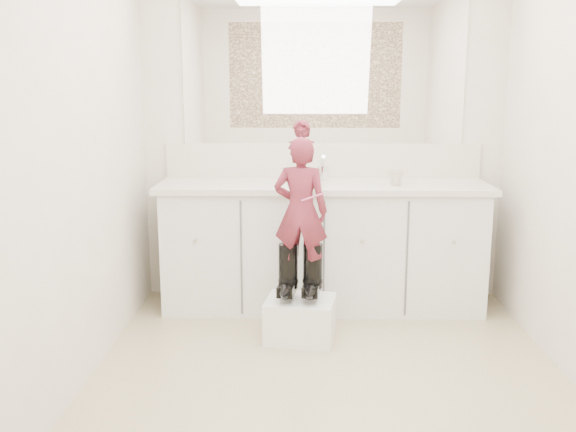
{
  "coord_description": "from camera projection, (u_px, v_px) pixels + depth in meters",
  "views": [
    {
      "loc": [
        -0.15,
        -3.17,
        1.57
      ],
      "look_at": [
        -0.23,
        0.53,
        0.8
      ],
      "focal_mm": 40.0,
      "sensor_mm": 36.0,
      "label": 1
    }
  ],
  "objects": [
    {
      "name": "floor",
      "position": [
        329.0,
        383.0,
        3.42
      ],
      "size": [
        3.0,
        3.0,
        0.0
      ],
      "primitive_type": "plane",
      "color": "#998764",
      "rests_on": "ground"
    },
    {
      "name": "wall_back",
      "position": [
        323.0,
        135.0,
        4.64
      ],
      "size": [
        2.6,
        0.0,
        2.6
      ],
      "primitive_type": "plane",
      "rotation": [
        1.57,
        0.0,
        0.0
      ],
      "color": "beige",
      "rests_on": "floor"
    },
    {
      "name": "wall_front",
      "position": [
        357.0,
        225.0,
        1.7
      ],
      "size": [
        2.6,
        0.0,
        2.6
      ],
      "primitive_type": "plane",
      "rotation": [
        -1.57,
        0.0,
        0.0
      ],
      "color": "beige",
      "rests_on": "floor"
    },
    {
      "name": "wall_left",
      "position": [
        72.0,
        159.0,
        3.2
      ],
      "size": [
        0.0,
        3.0,
        3.0
      ],
      "primitive_type": "plane",
      "rotation": [
        1.57,
        0.0,
        1.57
      ],
      "color": "beige",
      "rests_on": "floor"
    },
    {
      "name": "vanity_cabinet",
      "position": [
        323.0,
        248.0,
        4.53
      ],
      "size": [
        2.2,
        0.55,
        0.85
      ],
      "primitive_type": "cube",
      "color": "silver",
      "rests_on": "floor"
    },
    {
      "name": "countertop",
      "position": [
        323.0,
        186.0,
        4.42
      ],
      "size": [
        2.28,
        0.58,
        0.04
      ],
      "primitive_type": "cube",
      "color": "beige",
      "rests_on": "vanity_cabinet"
    },
    {
      "name": "backsplash",
      "position": [
        322.0,
        161.0,
        4.66
      ],
      "size": [
        2.28,
        0.03,
        0.25
      ],
      "primitive_type": "cube",
      "color": "beige",
      "rests_on": "countertop"
    },
    {
      "name": "mirror",
      "position": [
        323.0,
        73.0,
        4.54
      ],
      "size": [
        2.0,
        0.02,
        1.0
      ],
      "primitive_type": "cube",
      "color": "white",
      "rests_on": "wall_back"
    },
    {
      "name": "dot_panel",
      "position": [
        361.0,
        51.0,
        1.62
      ],
      "size": [
        2.0,
        0.01,
        1.2
      ],
      "primitive_type": "cube",
      "color": "#472819",
      "rests_on": "wall_front"
    },
    {
      "name": "faucet",
      "position": [
        323.0,
        173.0,
        4.57
      ],
      "size": [
        0.08,
        0.08,
        0.1
      ],
      "primitive_type": "cylinder",
      "color": "silver",
      "rests_on": "countertop"
    },
    {
      "name": "cup",
      "position": [
        396.0,
        178.0,
        4.35
      ],
      "size": [
        0.13,
        0.13,
        0.1
      ],
      "primitive_type": "imported",
      "rotation": [
        0.0,
        0.0,
        0.19
      ],
      "color": "beige",
      "rests_on": "countertop"
    },
    {
      "name": "soap_bottle",
      "position": [
        296.0,
        169.0,
        4.34
      ],
      "size": [
        0.11,
        0.11,
        0.21
      ],
      "primitive_type": "imported",
      "rotation": [
        0.0,
        0.0,
        -0.2
      ],
      "color": "beige",
      "rests_on": "countertop"
    },
    {
      "name": "step_stool",
      "position": [
        300.0,
        319.0,
        3.98
      ],
      "size": [
        0.46,
        0.4,
        0.26
      ],
      "primitive_type": "cube",
      "rotation": [
        0.0,
        0.0,
        -0.14
      ],
      "color": "white",
      "rests_on": "floor"
    },
    {
      "name": "boot_left",
      "position": [
        288.0,
        271.0,
        3.94
      ],
      "size": [
        0.16,
        0.25,
        0.34
      ],
      "primitive_type": null,
      "rotation": [
        0.0,
        0.0,
        -0.14
      ],
      "color": "black",
      "rests_on": "step_stool"
    },
    {
      "name": "boot_right",
      "position": [
        313.0,
        271.0,
        3.93
      ],
      "size": [
        0.16,
        0.25,
        0.34
      ],
      "primitive_type": null,
      "rotation": [
        0.0,
        0.0,
        -0.14
      ],
      "color": "black",
      "rests_on": "step_stool"
    },
    {
      "name": "toddler",
      "position": [
        301.0,
        211.0,
        3.86
      ],
      "size": [
        0.35,
        0.26,
        0.9
      ],
      "primitive_type": "imported",
      "rotation": [
        0.0,
        0.0,
        3.0
      ],
      "color": "#AF3646",
      "rests_on": "step_stool"
    },
    {
      "name": "toothbrush",
      "position": [
        313.0,
        197.0,
        3.76
      ],
      "size": [
        0.14,
        0.03,
        0.06
      ],
      "primitive_type": "cylinder",
      "rotation": [
        0.0,
        1.22,
        -0.14
      ],
      "color": "#CD4F80",
      "rests_on": "toddler"
    }
  ]
}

